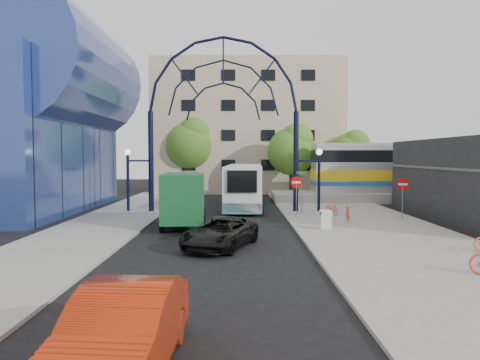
{
  "coord_description": "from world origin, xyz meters",
  "views": [
    {
      "loc": [
        1.07,
        -18.22,
        3.96
      ],
      "look_at": [
        1.12,
        6.0,
        2.69
      ],
      "focal_mm": 35.0,
      "sensor_mm": 36.0,
      "label": 1
    }
  ],
  "objects_px": {
    "tree_north_a": "(292,149)",
    "street_name_sign": "(301,183)",
    "sandwich_board": "(326,217)",
    "bike_near_a": "(332,208)",
    "red_sedan": "(122,332)",
    "bike_near_b": "(348,213)",
    "tree_north_b": "(191,143)",
    "stop_sign": "(296,186)",
    "do_not_enter_sign": "(403,188)",
    "train_car": "(458,168)",
    "green_truck": "(184,200)",
    "gateway_arch": "(223,88)",
    "tree_north_c": "(351,152)",
    "city_bus": "(244,185)",
    "black_suv": "(220,233)"
  },
  "relations": [
    {
      "from": "tree_north_a",
      "to": "street_name_sign",
      "type": "bearing_deg",
      "value": -93.96
    },
    {
      "from": "sandwich_board",
      "to": "tree_north_a",
      "type": "height_order",
      "value": "tree_north_a"
    },
    {
      "from": "bike_near_a",
      "to": "red_sedan",
      "type": "bearing_deg",
      "value": -127.25
    },
    {
      "from": "street_name_sign",
      "to": "bike_near_b",
      "type": "bearing_deg",
      "value": -58.78
    },
    {
      "from": "tree_north_b",
      "to": "bike_near_a",
      "type": "height_order",
      "value": "tree_north_b"
    },
    {
      "from": "tree_north_b",
      "to": "bike_near_a",
      "type": "distance_m",
      "value": 21.73
    },
    {
      "from": "stop_sign",
      "to": "tree_north_a",
      "type": "relative_size",
      "value": 0.36
    },
    {
      "from": "stop_sign",
      "to": "tree_north_a",
      "type": "distance_m",
      "value": 14.23
    },
    {
      "from": "sandwich_board",
      "to": "tree_north_a",
      "type": "relative_size",
      "value": 0.14
    },
    {
      "from": "do_not_enter_sign",
      "to": "train_car",
      "type": "distance_m",
      "value": 15.03
    },
    {
      "from": "tree_north_b",
      "to": "bike_near_b",
      "type": "bearing_deg",
      "value": -61.71
    },
    {
      "from": "street_name_sign",
      "to": "do_not_enter_sign",
      "type": "bearing_deg",
      "value": -24.16
    },
    {
      "from": "stop_sign",
      "to": "green_truck",
      "type": "xyz_separation_m",
      "value": [
        -6.77,
        -4.44,
        -0.5
      ]
    },
    {
      "from": "green_truck",
      "to": "tree_north_b",
      "type": "bearing_deg",
      "value": 91.09
    },
    {
      "from": "street_name_sign",
      "to": "tree_north_b",
      "type": "bearing_deg",
      "value": 117.65
    },
    {
      "from": "bike_near_b",
      "to": "tree_north_a",
      "type": "bearing_deg",
      "value": 101.21
    },
    {
      "from": "gateway_arch",
      "to": "train_car",
      "type": "bearing_deg",
      "value": 21.8
    },
    {
      "from": "sandwich_board",
      "to": "bike_near_a",
      "type": "xyz_separation_m",
      "value": [
        1.48,
        5.78,
        -0.2
      ]
    },
    {
      "from": "tree_north_b",
      "to": "tree_north_c",
      "type": "distance_m",
      "value": 16.15
    },
    {
      "from": "do_not_enter_sign",
      "to": "tree_north_b",
      "type": "height_order",
      "value": "tree_north_b"
    },
    {
      "from": "red_sedan",
      "to": "tree_north_b",
      "type": "bearing_deg",
      "value": 96.55
    },
    {
      "from": "city_bus",
      "to": "bike_near_b",
      "type": "bearing_deg",
      "value": -52.7
    },
    {
      "from": "red_sedan",
      "to": "bike_near_a",
      "type": "xyz_separation_m",
      "value": [
        8.1,
        21.74,
        -0.25
      ]
    },
    {
      "from": "tree_north_b",
      "to": "bike_near_b",
      "type": "xyz_separation_m",
      "value": [
        11.3,
        -21.0,
        -4.68
      ]
    },
    {
      "from": "green_truck",
      "to": "red_sedan",
      "type": "xyz_separation_m",
      "value": [
        0.94,
        -17.54,
        -0.7
      ]
    },
    {
      "from": "sandwich_board",
      "to": "tree_north_b",
      "type": "bearing_deg",
      "value": 111.59
    },
    {
      "from": "sandwich_board",
      "to": "green_truck",
      "type": "height_order",
      "value": "green_truck"
    },
    {
      "from": "sandwich_board",
      "to": "bike_near_a",
      "type": "distance_m",
      "value": 5.97
    },
    {
      "from": "red_sedan",
      "to": "bike_near_b",
      "type": "distance_m",
      "value": 20.71
    },
    {
      "from": "tree_north_c",
      "to": "do_not_enter_sign",
      "type": "bearing_deg",
      "value": -93.58
    },
    {
      "from": "street_name_sign",
      "to": "sandwich_board",
      "type": "height_order",
      "value": "street_name_sign"
    },
    {
      "from": "city_bus",
      "to": "black_suv",
      "type": "xyz_separation_m",
      "value": [
        -1.21,
        -15.71,
        -1.03
      ]
    },
    {
      "from": "gateway_arch",
      "to": "train_car",
      "type": "distance_m",
      "value": 22.27
    },
    {
      "from": "do_not_enter_sign",
      "to": "city_bus",
      "type": "xyz_separation_m",
      "value": [
        -9.52,
        7.35,
        -0.29
      ]
    },
    {
      "from": "green_truck",
      "to": "bike_near_b",
      "type": "relative_size",
      "value": 3.94
    },
    {
      "from": "do_not_enter_sign",
      "to": "bike_near_a",
      "type": "distance_m",
      "value": 4.53
    },
    {
      "from": "tree_north_a",
      "to": "bike_near_b",
      "type": "xyz_separation_m",
      "value": [
        1.3,
        -17.0,
        -4.02
      ]
    },
    {
      "from": "tree_north_c",
      "to": "city_bus",
      "type": "relative_size",
      "value": 0.55
    },
    {
      "from": "gateway_arch",
      "to": "train_car",
      "type": "relative_size",
      "value": 0.54
    },
    {
      "from": "tree_north_b",
      "to": "green_truck",
      "type": "xyz_separation_m",
      "value": [
        1.91,
        -22.37,
        -3.77
      ]
    },
    {
      "from": "gateway_arch",
      "to": "city_bus",
      "type": "height_order",
      "value": "gateway_arch"
    },
    {
      "from": "gateway_arch",
      "to": "city_bus",
      "type": "distance_m",
      "value": 7.79
    },
    {
      "from": "tree_north_a",
      "to": "black_suv",
      "type": "bearing_deg",
      "value": -103.54
    },
    {
      "from": "train_car",
      "to": "do_not_enter_sign",
      "type": "bearing_deg",
      "value": -126.87
    },
    {
      "from": "gateway_arch",
      "to": "do_not_enter_sign",
      "type": "bearing_deg",
      "value": -19.99
    },
    {
      "from": "train_car",
      "to": "tree_north_c",
      "type": "relative_size",
      "value": 3.86
    },
    {
      "from": "black_suv",
      "to": "gateway_arch",
      "type": "bearing_deg",
      "value": 110.9
    },
    {
      "from": "street_name_sign",
      "to": "bike_near_b",
      "type": "xyz_separation_m",
      "value": [
        2.23,
        -3.67,
        -1.55
      ]
    },
    {
      "from": "tree_north_a",
      "to": "black_suv",
      "type": "relative_size",
      "value": 1.48
    },
    {
      "from": "train_car",
      "to": "bike_near_b",
      "type": "bearing_deg",
      "value": -133.88
    }
  ]
}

